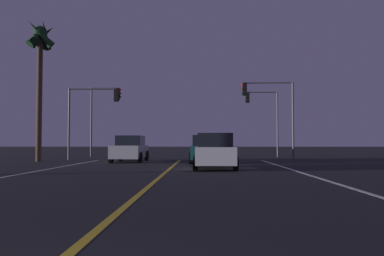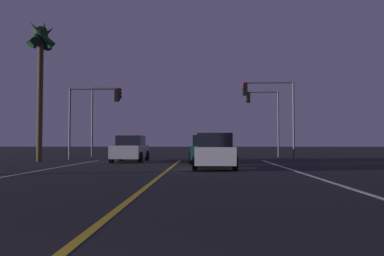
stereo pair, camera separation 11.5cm
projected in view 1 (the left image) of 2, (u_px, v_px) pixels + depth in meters
lane_edge_right at (348, 187)px, 10.79m from camera, size 0.16×30.98×0.01m
lane_center_divider at (149, 186)px, 10.93m from camera, size 0.16×30.98×0.01m
car_oncoming at (130, 149)px, 24.68m from camera, size 2.02×4.30×1.70m
car_ahead_far at (206, 149)px, 23.41m from camera, size 2.02×4.30×1.70m
car_lead_same_lane at (214, 152)px, 18.22m from camera, size 2.02×4.30×1.70m
traffic_light_near_right at (268, 102)px, 26.90m from camera, size 3.73×0.36×5.55m
traffic_light_near_left at (94, 106)px, 27.20m from camera, size 3.74×0.36×5.15m
traffic_light_far_right at (262, 109)px, 32.38m from camera, size 2.86×0.36×5.60m
traffic_light_far_left at (105, 106)px, 32.73m from camera, size 2.65×0.36×5.99m
palm_tree_left_mid at (40, 49)px, 25.08m from camera, size 2.02×1.95×9.34m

